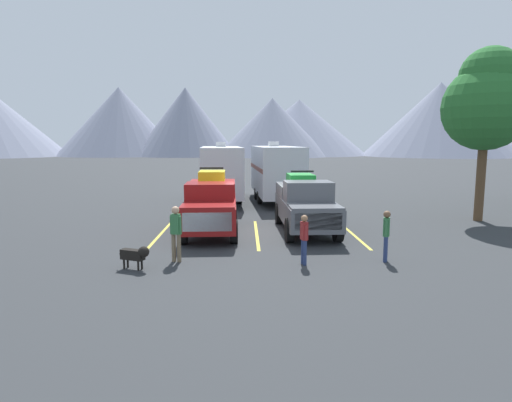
% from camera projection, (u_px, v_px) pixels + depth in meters
% --- Properties ---
extents(ground_plane, '(240.00, 240.00, 0.00)m').
position_uv_depth(ground_plane, '(256.00, 232.00, 17.68)').
color(ground_plane, '#2D3033').
extents(pickup_truck_a, '(2.24, 5.44, 2.61)m').
position_uv_depth(pickup_truck_a, '(211.00, 203.00, 17.62)').
color(pickup_truck_a, maroon).
rests_on(pickup_truck_a, ground).
extents(pickup_truck_b, '(2.21, 5.42, 2.46)m').
position_uv_depth(pickup_truck_b, '(305.00, 203.00, 17.81)').
color(pickup_truck_b, '#595B60').
rests_on(pickup_truck_b, ground).
extents(lot_stripe_a, '(0.12, 5.50, 0.01)m').
position_uv_depth(lot_stripe_a, '(160.00, 234.00, 17.25)').
color(lot_stripe_a, gold).
rests_on(lot_stripe_a, ground).
extents(lot_stripe_b, '(0.12, 5.50, 0.01)m').
position_uv_depth(lot_stripe_b, '(257.00, 234.00, 17.35)').
color(lot_stripe_b, gold).
rests_on(lot_stripe_b, ground).
extents(lot_stripe_c, '(0.12, 5.50, 0.01)m').
position_uv_depth(lot_stripe_c, '(352.00, 233.00, 17.45)').
color(lot_stripe_c, gold).
rests_on(lot_stripe_c, ground).
extents(camper_trailer_a, '(2.84, 8.65, 3.65)m').
position_uv_depth(camper_trailer_a, '(221.00, 171.00, 26.19)').
color(camper_trailer_a, silver).
rests_on(camper_trailer_a, ground).
extents(camper_trailer_b, '(2.95, 8.98, 3.67)m').
position_uv_depth(camper_trailer_b, '(276.00, 170.00, 26.43)').
color(camper_trailer_b, silver).
rests_on(camper_trailer_b, ground).
extents(person_a, '(0.23, 0.33, 1.52)m').
position_uv_depth(person_a, '(304.00, 236.00, 12.94)').
color(person_a, navy).
rests_on(person_a, ground).
extents(person_b, '(0.26, 0.33, 1.59)m').
position_uv_depth(person_b, '(386.00, 232.00, 13.27)').
color(person_b, navy).
rests_on(person_b, ground).
extents(person_c, '(0.37, 0.27, 1.74)m').
position_uv_depth(person_c, '(176.00, 230.00, 13.22)').
color(person_c, '#726047').
rests_on(person_c, ground).
extents(dog, '(0.96, 0.56, 0.71)m').
position_uv_depth(dog, '(137.00, 254.00, 12.48)').
color(dog, black).
rests_on(dog, ground).
extents(tree_a, '(3.86, 3.86, 7.90)m').
position_uv_depth(tree_a, '(487.00, 101.00, 19.49)').
color(tree_a, brown).
rests_on(tree_a, ground).
extents(mountain_ridge, '(169.11, 45.74, 17.97)m').
position_uv_depth(mountain_ridge, '(249.00, 124.00, 108.69)').
color(mountain_ridge, gray).
rests_on(mountain_ridge, ground).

